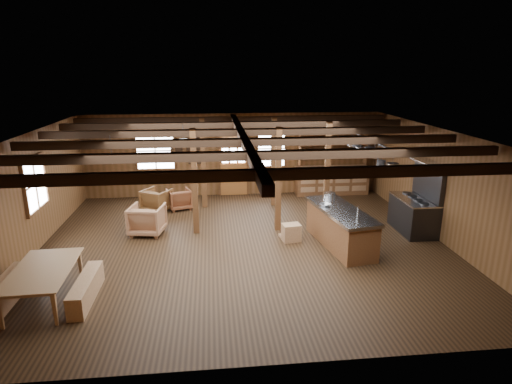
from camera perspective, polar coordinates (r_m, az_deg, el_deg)
room at (r=10.27m, az=-1.66°, el=0.08°), size 10.04×9.04×2.84m
ceiling_joists at (r=10.16m, az=-1.80°, el=7.30°), size 9.80×8.82×0.18m
timber_posts at (r=12.32m, az=-0.00°, el=2.84°), size 3.95×2.35×2.80m
back_door at (r=14.70m, az=-3.00°, el=2.95°), size 1.02×0.08×2.15m
window_back_left at (r=14.66m, az=-13.29°, el=5.38°), size 1.32×0.06×1.32m
window_back_right at (r=14.68m, az=2.06°, el=5.82°), size 1.02×0.06×1.32m
window_left at (r=11.48m, az=-27.41°, el=0.99°), size 0.14×1.24×1.32m
notice_boards at (r=14.55m, az=-8.97°, el=5.69°), size 1.08×0.03×0.90m
back_counter at (r=15.09m, az=10.08°, el=1.98°), size 2.55×0.60×2.45m
pendant_lamps at (r=11.12m, az=-13.80°, el=5.38°), size 1.86×2.36×0.66m
pot_rack at (r=11.03m, az=14.68°, el=5.35°), size 0.39×3.00×0.46m
kitchen_island at (r=10.78m, az=11.17°, el=-4.61°), size 1.27×2.61×1.20m
step_stool at (r=10.96m, az=4.73°, el=-5.41°), size 0.55×0.42×0.45m
commercial_range at (r=12.20m, az=20.52°, el=-2.13°), size 0.80×1.57×1.94m
dining_table at (r=9.11m, az=-26.15°, el=-11.10°), size 1.13×1.94×0.67m
bench_wall at (r=9.44m, az=-30.43°, el=-11.45°), size 0.32×1.69×0.47m
bench_aisle at (r=8.94m, az=-21.70°, el=-11.92°), size 0.30×1.58×0.43m
armchair_a at (r=13.54m, az=-10.20°, el=-0.94°), size 0.86×0.87×0.63m
armchair_b at (r=13.46m, az=-13.08°, el=-1.05°), size 1.04×1.05×0.70m
armchair_c at (r=11.68m, az=-14.31°, el=-3.59°), size 0.99×1.01×0.79m
counter_pot at (r=11.36m, az=9.80°, el=-0.52°), size 0.30×0.30×0.18m
bowl at (r=10.79m, az=9.25°, el=-1.70°), size 0.34×0.34×0.06m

